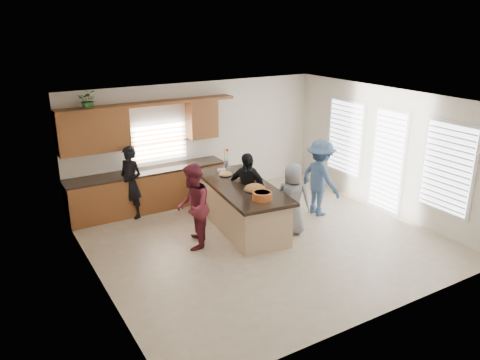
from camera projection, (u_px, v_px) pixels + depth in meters
floor at (264, 240)px, 9.40m from camera, size 6.50×6.50×0.00m
room_shell at (266, 148)px, 8.77m from camera, size 6.52×6.02×2.81m
back_cabinetry at (145, 172)px, 10.61m from camera, size 4.08×0.66×2.46m
right_wall_glazing at (390, 154)px, 10.40m from camera, size 0.06×4.00×2.25m
island at (242, 207)px, 9.81m from camera, size 1.46×2.82×0.95m
platter_front at (255, 189)px, 9.35m from camera, size 0.47×0.47×0.19m
platter_mid at (247, 180)px, 9.85m from camera, size 0.40×0.40×0.16m
platter_back at (226, 174)px, 10.23m from camera, size 0.32×0.32×0.13m
salad_bowl at (262, 195)px, 8.85m from camera, size 0.37×0.37×0.15m
clear_cup at (270, 195)px, 8.97m from camera, size 0.09×0.09×0.11m
plate_stack at (222, 170)px, 10.49m from camera, size 0.19×0.19×0.05m
flower_vase at (226, 158)px, 10.71m from camera, size 0.14×0.14×0.45m
potted_plant at (88, 100)px, 9.61m from camera, size 0.49×0.46×0.44m
woman_left_back at (131, 183)px, 10.21m from camera, size 0.64×0.71×1.62m
woman_left_mid at (193, 207)px, 8.86m from camera, size 0.94×1.01×1.66m
woman_left_front at (247, 190)px, 9.82m from camera, size 0.80×1.01×1.60m
woman_right_back at (320, 178)px, 10.36m from camera, size 0.69×1.14×1.72m
woman_right_front at (292, 199)px, 9.48m from camera, size 0.83×0.85×1.48m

